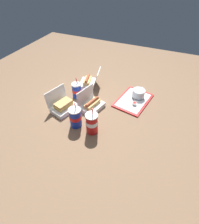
% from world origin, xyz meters
% --- Properties ---
extents(ground_plane, '(3.20, 3.20, 0.00)m').
position_xyz_m(ground_plane, '(0.00, 0.00, 0.00)').
color(ground_plane, brown).
extents(food_tray, '(0.41, 0.32, 0.01)m').
position_xyz_m(food_tray, '(0.29, -0.21, 0.01)').
color(food_tray, red).
rests_on(food_tray, ground_plane).
extents(cake_container, '(0.12, 0.12, 0.08)m').
position_xyz_m(cake_container, '(0.35, -0.24, 0.05)').
color(cake_container, black).
rests_on(cake_container, food_tray).
extents(ketchup_cup, '(0.04, 0.04, 0.02)m').
position_xyz_m(ketchup_cup, '(0.23, -0.24, 0.03)').
color(ketchup_cup, white).
rests_on(ketchup_cup, food_tray).
extents(napkin_stack, '(0.13, 0.13, 0.00)m').
position_xyz_m(napkin_stack, '(0.27, -0.26, 0.02)').
color(napkin_stack, white).
rests_on(napkin_stack, food_tray).
extents(plastic_fork, '(0.11, 0.04, 0.00)m').
position_xyz_m(plastic_fork, '(0.28, -0.13, 0.02)').
color(plastic_fork, white).
rests_on(plastic_fork, food_tray).
extents(clamshell_sandwich_corner, '(0.25, 0.22, 0.19)m').
position_xyz_m(clamshell_sandwich_corner, '(-0.07, 0.31, 0.05)').
color(clamshell_sandwich_corner, white).
rests_on(clamshell_sandwich_corner, ground_plane).
extents(clamshell_hotdog_front, '(0.23, 0.24, 0.18)m').
position_xyz_m(clamshell_hotdog_front, '(0.36, 0.28, 0.04)').
color(clamshell_hotdog_front, white).
rests_on(clamshell_hotdog_front, ground_plane).
extents(clamshell_hotdog_center, '(0.23, 0.20, 0.18)m').
position_xyz_m(clamshell_hotdog_center, '(0.04, 0.10, 0.04)').
color(clamshell_hotdog_center, white).
rests_on(clamshell_hotdog_center, ground_plane).
extents(soda_cup_front, '(0.10, 0.10, 0.23)m').
position_xyz_m(soda_cup_front, '(-0.19, 0.12, 0.09)').
color(soda_cup_front, '#1938B7').
rests_on(soda_cup_front, ground_plane).
extents(soda_cup_center, '(0.09, 0.09, 0.23)m').
position_xyz_m(soda_cup_center, '(-0.20, -0.02, 0.09)').
color(soda_cup_center, red).
rests_on(soda_cup_center, ground_plane).
extents(soda_cup_right, '(0.09, 0.09, 0.21)m').
position_xyz_m(soda_cup_right, '(0.14, 0.30, 0.07)').
color(soda_cup_right, '#1938B7').
rests_on(soda_cup_right, ground_plane).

